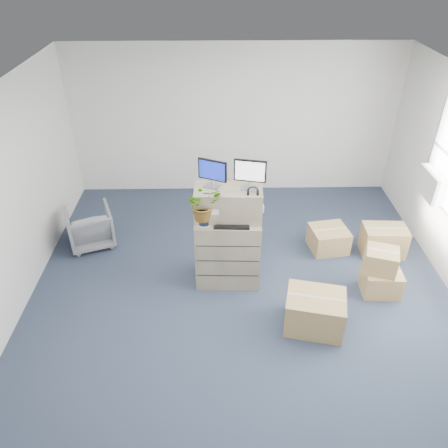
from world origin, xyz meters
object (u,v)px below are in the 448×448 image
(keyboard, at_px, (232,225))
(water_bottle, at_px, (237,210))
(potted_plant, at_px, (204,207))
(monitor_left, at_px, (212,172))
(filing_cabinet_lower, at_px, (228,250))
(office_chair, at_px, (90,225))
(monitor_right, at_px, (250,173))

(keyboard, height_order, water_bottle, water_bottle)
(water_bottle, height_order, potted_plant, potted_plant)
(monitor_left, bearing_deg, filing_cabinet_lower, 0.12)
(water_bottle, relative_size, potted_plant, 0.49)
(keyboard, xyz_separation_m, water_bottle, (0.08, 0.17, 0.13))
(water_bottle, bearing_deg, keyboard, -114.69)
(office_chair, bearing_deg, filing_cabinet_lower, 136.58)
(monitor_right, relative_size, office_chair, 0.59)
(potted_plant, bearing_deg, filing_cabinet_lower, 18.89)
(filing_cabinet_lower, xyz_separation_m, potted_plant, (-0.32, -0.11, 0.79))
(office_chair, bearing_deg, keyboard, 133.73)
(filing_cabinet_lower, height_order, office_chair, filing_cabinet_lower)
(monitor_left, bearing_deg, monitor_right, 17.86)
(monitor_left, height_order, keyboard, monitor_left)
(monitor_left, bearing_deg, office_chair, -177.79)
(filing_cabinet_lower, height_order, monitor_right, monitor_right)
(water_bottle, bearing_deg, monitor_left, 167.58)
(filing_cabinet_lower, xyz_separation_m, monitor_right, (0.28, 0.03, 1.21))
(keyboard, relative_size, potted_plant, 0.83)
(filing_cabinet_lower, distance_m, potted_plant, 0.86)
(filing_cabinet_lower, xyz_separation_m, keyboard, (0.05, -0.15, 0.54))
(monitor_left, relative_size, potted_plant, 0.68)
(monitor_right, height_order, water_bottle, monitor_right)
(monitor_left, relative_size, keyboard, 0.82)
(monitor_right, xyz_separation_m, office_chair, (-2.49, 0.90, -1.38))
(water_bottle, distance_m, potted_plant, 0.48)
(monitor_right, distance_m, potted_plant, 0.75)
(monitor_right, bearing_deg, filing_cabinet_lower, -160.37)
(filing_cabinet_lower, height_order, potted_plant, potted_plant)
(filing_cabinet_lower, relative_size, monitor_left, 2.67)
(keyboard, bearing_deg, filing_cabinet_lower, 109.38)
(office_chair, bearing_deg, potted_plant, 130.55)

